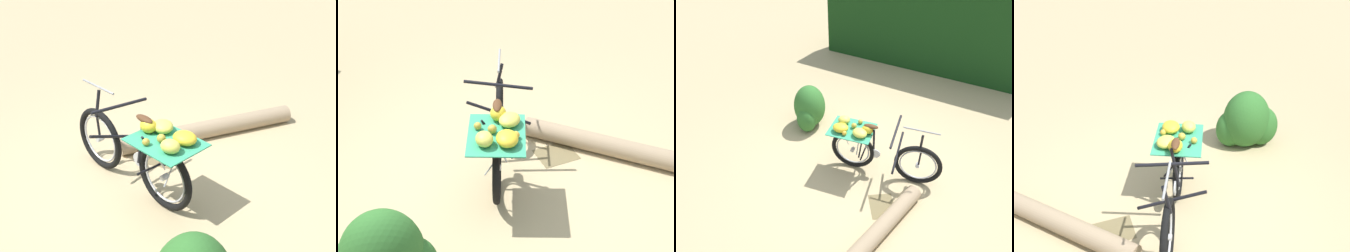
% 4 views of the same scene
% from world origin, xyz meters
% --- Properties ---
extents(ground_plane, '(60.00, 60.00, 0.00)m').
position_xyz_m(ground_plane, '(0.00, 0.00, 0.00)').
color(ground_plane, tan).
extents(bicycle, '(1.03, 1.74, 1.03)m').
position_xyz_m(bicycle, '(0.21, 0.06, 0.49)').
color(bicycle, black).
rests_on(bicycle, ground_plane).
extents(fallen_log, '(1.76, 1.88, 0.22)m').
position_xyz_m(fallen_log, '(1.58, -0.30, 0.11)').
color(fallen_log, '#9E8466').
rests_on(fallen_log, ground_plane).
extents(shrub_cluster, '(0.89, 0.61, 0.85)m').
position_xyz_m(shrub_cluster, '(-1.25, -1.00, 0.37)').
color(shrub_cluster, '#2D6628').
rests_on(shrub_cluster, ground_plane).
extents(leaf_litter_patch, '(0.44, 0.36, 0.01)m').
position_xyz_m(leaf_litter_patch, '(0.92, 0.06, 0.00)').
color(leaf_litter_patch, olive).
rests_on(leaf_litter_patch, ground_plane).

